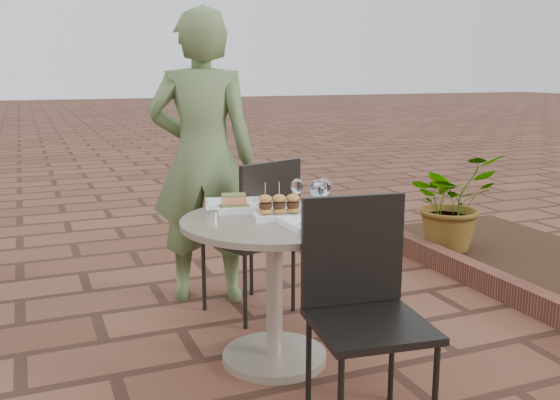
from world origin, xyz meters
name	(u,v)px	position (x,y,z in m)	size (l,w,h in m)	color
ground	(277,347)	(0.00, 0.00, 0.00)	(60.00, 60.00, 0.00)	brown
cafe_table	(274,268)	(-0.07, -0.13, 0.48)	(0.90, 0.90, 0.73)	gray
chair_far	(259,225)	(0.07, 0.45, 0.55)	(0.57, 0.57, 0.93)	black
chair_near	(362,293)	(0.06, -0.75, 0.55)	(0.49, 0.49, 0.93)	black
diner	(203,159)	(-0.14, 0.85, 0.90)	(0.65, 0.43, 1.79)	#526839
plate_salmon	(234,205)	(-0.18, 0.14, 0.75)	(0.35, 0.35, 0.08)	white
plate_sliders	(279,209)	(-0.03, -0.09, 0.77)	(0.31, 0.31, 0.17)	white
plate_tuna	(310,223)	(0.03, -0.33, 0.74)	(0.23, 0.23, 0.03)	white
wine_glass_right	(317,190)	(0.15, -0.15, 0.86)	(0.08, 0.08, 0.18)	white
wine_glass_mid	(297,187)	(0.13, 0.05, 0.84)	(0.07, 0.07, 0.15)	white
wine_glass_far	(324,188)	(0.21, -0.10, 0.86)	(0.08, 0.08, 0.18)	white
steel_ramekin	(213,216)	(-0.35, -0.04, 0.75)	(0.06, 0.06, 0.04)	silver
cutlery_set	(348,223)	(0.21, -0.35, 0.73)	(0.08, 0.18, 0.00)	silver
planter_curb	(483,278)	(1.60, 0.30, 0.07)	(0.12, 3.00, 0.15)	brown
potted_plant_a	(451,201)	(1.86, 1.01, 0.44)	(0.68, 0.59, 0.75)	#33662D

